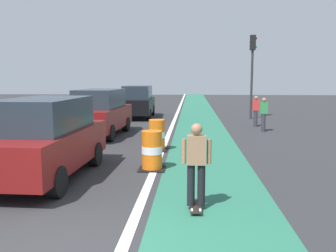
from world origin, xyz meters
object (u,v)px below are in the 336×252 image
Objects in this scene: parked_suv_second at (100,112)px; pedestrian_crossing at (264,114)px; parked_suv_third at (138,102)px; parked_suv_nearest at (46,138)px; traffic_light_corner at (252,62)px; skateboarder_on_lane at (196,164)px; traffic_barrel_mid at (157,135)px; traffic_barrel_front at (152,151)px; pedestrian_waiting at (256,110)px.

pedestrian_crossing is at bearing 12.28° from parked_suv_second.
parked_suv_nearest is at bearing -90.93° from parked_suv_third.
parked_suv_nearest is 6.91m from parked_suv_second.
pedestrian_crossing is at bearing -92.98° from traffic_light_corner.
skateboarder_on_lane is 1.55× the size of traffic_barrel_mid.
parked_suv_second is 7.59m from pedestrian_crossing.
skateboarder_on_lane is 0.36× the size of parked_suv_third.
pedestrian_crossing is (-0.28, -5.41, -2.64)m from traffic_light_corner.
skateboarder_on_lane is at bearing -68.52° from traffic_barrel_front.
skateboarder_on_lane is 0.33× the size of traffic_light_corner.
parked_suv_third is 7.53m from traffic_light_corner.
parked_suv_nearest is at bearing -129.68° from pedestrian_crossing.
parked_suv_third is 0.91× the size of traffic_light_corner.
skateboarder_on_lane is at bearing -65.13° from parked_suv_second.
traffic_barrel_front is (2.57, 1.04, -0.50)m from parked_suv_nearest.
traffic_barrel_front is (-1.18, 3.01, -0.38)m from skateboarder_on_lane.
parked_suv_nearest reaches higher than traffic_barrel_front.
traffic_barrel_front is (2.93, -5.86, -0.50)m from parked_suv_second.
parked_suv_second is 8.09m from pedestrian_waiting.
parked_suv_third is at bearing 177.84° from traffic_light_corner.
pedestrian_waiting is (7.00, 10.27, -0.17)m from parked_suv_nearest.
parked_suv_nearest is 12.43m from pedestrian_waiting.
pedestrian_waiting is at bearing 75.16° from skateboarder_on_lane.
parked_suv_second is (-0.36, 6.90, 0.00)m from parked_suv_nearest.
parked_suv_second reaches higher than traffic_barrel_mid.
traffic_barrel_front is at bearing -115.63° from pedestrian_waiting.
parked_suv_nearest is 2.89× the size of pedestrian_crossing.
traffic_light_corner is 3.17× the size of pedestrian_waiting.
traffic_barrel_mid is (2.22, -10.46, -0.50)m from parked_suv_third.
traffic_light_corner is at bearing 64.37° from traffic_barrel_mid.
parked_suv_third is 8.89m from pedestrian_crossing.
parked_suv_nearest is at bearing 152.30° from skateboarder_on_lane.
traffic_barrel_front is 0.21× the size of traffic_light_corner.
traffic_light_corner is at bearing 42.40° from parked_suv_second.
pedestrian_waiting is at bearing 92.00° from pedestrian_crossing.
skateboarder_on_lane is 0.36× the size of parked_suv_nearest.
traffic_barrel_mid is (2.81, -3.16, -0.50)m from parked_suv_second.
pedestrian_crossing is at bearing 72.50° from skateboarder_on_lane.
traffic_barrel_mid is at bearing 92.53° from traffic_barrel_front.
pedestrian_waiting is (7.36, 3.37, -0.17)m from parked_suv_second.
traffic_light_corner is at bearing 62.20° from parked_suv_nearest.
skateboarder_on_lane is at bearing -104.84° from pedestrian_waiting.
parked_suv_nearest reaches higher than traffic_barrel_mid.
traffic_light_corner is at bearing 84.64° from pedestrian_waiting.
traffic_barrel_front is at bearing -79.91° from parked_suv_third.
traffic_barrel_front is at bearing -87.47° from traffic_barrel_mid.
traffic_barrel_front and traffic_barrel_mid have the same top height.
parked_suv_third is at bearing 140.24° from pedestrian_crossing.
parked_suv_nearest is 2.89× the size of pedestrian_waiting.
skateboarder_on_lane is at bearing -102.72° from traffic_light_corner.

